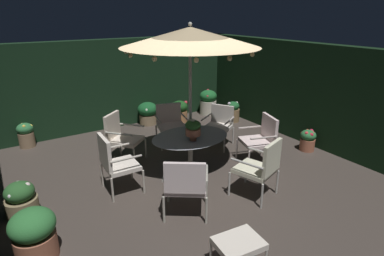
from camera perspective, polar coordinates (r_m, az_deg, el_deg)
ground_plane at (r=6.12m, az=-1.04°, el=-8.33°), size 6.88×7.07×0.02m
hedge_backdrop_rear at (r=8.63m, az=-13.16°, el=7.82°), size 6.88×0.30×2.27m
hedge_backdrop_right at (r=7.84m, az=19.91°, el=5.91°), size 0.30×7.07×2.27m
patio_dining_table at (r=6.00m, az=-0.30°, el=-3.02°), size 1.50×1.14×0.72m
patio_umbrella at (r=5.52m, az=-0.33°, el=16.00°), size 2.39×2.39×2.75m
centerpiece_planter at (r=5.65m, az=0.19°, el=-0.02°), size 0.28×0.28×0.41m
patio_chair_north at (r=7.24m, az=4.93°, el=0.91°), size 0.81×0.80×0.90m
patio_chair_northeast at (r=7.31m, az=-3.88°, el=1.16°), size 0.76×0.72×0.92m
patio_chair_east at (r=6.54m, az=-12.68°, el=-1.23°), size 0.83×0.83×1.01m
patio_chair_southeast at (r=5.45m, az=-13.73°, el=-5.73°), size 0.59×0.62×1.03m
patio_chair_south at (r=4.69m, az=-1.17°, el=-9.88°), size 0.85×0.83×0.97m
patio_chair_southwest at (r=5.27m, az=12.31°, el=-6.63°), size 0.75×0.78×1.02m
patio_chair_west at (r=6.48m, az=12.35°, el=-1.54°), size 0.76×0.78×0.98m
ottoman_footrest at (r=4.02m, az=8.38°, el=-19.96°), size 0.59×0.48×0.39m
potted_plant_back_right at (r=9.51m, az=2.92°, el=4.74°), size 0.51×0.51×0.73m
potted_plant_left_near at (r=8.72m, az=-7.97°, el=2.78°), size 0.54×0.54×0.61m
potted_plant_right_near at (r=8.10m, az=-27.70°, el=-1.04°), size 0.35×0.35×0.56m
potted_plant_left_far at (r=5.53m, az=-28.43°, el=-11.20°), size 0.47×0.47×0.54m
potted_plant_back_left at (r=4.53m, az=-26.55°, el=-16.61°), size 0.55×0.55×0.68m
potted_plant_right_far at (r=7.46m, az=20.09°, el=-1.96°), size 0.33×0.33×0.48m
potted_plant_front_corner at (r=8.94m, az=7.36°, el=2.97°), size 0.36×0.36×0.57m
potted_plant_back_center at (r=8.83m, az=-2.24°, el=3.08°), size 0.45×0.45×0.60m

